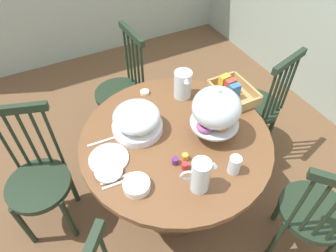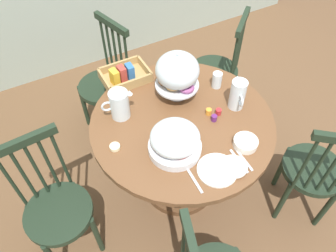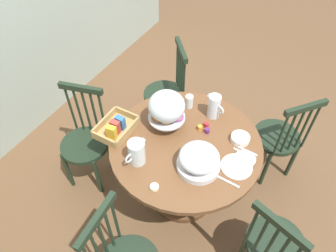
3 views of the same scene
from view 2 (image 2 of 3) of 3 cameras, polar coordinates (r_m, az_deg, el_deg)
ground_plane at (r=2.62m, az=4.91°, el=-9.46°), size 10.00×10.00×0.00m
dining_table at (r=2.17m, az=2.32°, el=-2.96°), size 1.13×1.13×0.74m
windsor_chair_near_window at (r=2.70m, az=-10.79°, el=7.04°), size 0.42×0.42×0.97m
windsor_chair_by_cabinet at (r=2.09m, az=-18.80°, el=-13.63°), size 0.40×0.40×0.97m
windsor_chair_far_side at (r=2.31m, az=24.08°, el=-7.39°), size 0.47×0.47×0.97m
windsor_chair_host_seat at (r=2.81m, az=8.52°, el=9.38°), size 0.47×0.47×0.97m
pastry_stand_with_dome at (r=2.02m, az=1.63°, el=9.40°), size 0.28×0.28×0.34m
fruit_platter_covered at (r=1.79m, az=1.22°, el=-2.59°), size 0.30×0.30×0.18m
orange_juice_pitcher at (r=2.06m, az=12.02°, el=5.21°), size 0.10×0.18×0.20m
milk_pitcher at (r=1.98m, az=-8.45°, el=3.55°), size 0.20×0.12×0.19m
cereal_basket at (r=2.26m, az=-7.64°, el=8.72°), size 0.32×0.24×0.12m
china_plate_large at (r=1.79m, az=8.58°, el=-7.62°), size 0.22×0.22×0.01m
china_plate_small at (r=1.80m, az=11.38°, el=-6.93°), size 0.15×0.15×0.01m
cereal_bowl at (r=1.91m, az=13.37°, el=-2.88°), size 0.14×0.14×0.04m
drinking_glass at (r=2.20m, az=8.54°, el=7.95°), size 0.06×0.06×0.11m
butter_dish at (r=1.88m, az=-9.26°, el=-3.62°), size 0.06×0.06×0.02m
jam_jar_strawberry at (r=2.04m, az=8.80°, el=2.46°), size 0.04×0.04×0.04m
jam_jar_apricot at (r=2.03m, az=7.11°, el=2.50°), size 0.04×0.04×0.04m
jam_jar_grape at (r=2.00m, az=8.06°, el=1.38°), size 0.04×0.04×0.04m
table_knife at (r=1.85m, az=12.28°, el=-6.00°), size 0.02×0.17×0.01m
dinner_fork at (r=1.86m, az=13.04°, el=-5.65°), size 0.02×0.17×0.01m
soup_spoon at (r=1.74m, az=4.62°, el=-9.40°), size 0.02×0.17×0.01m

